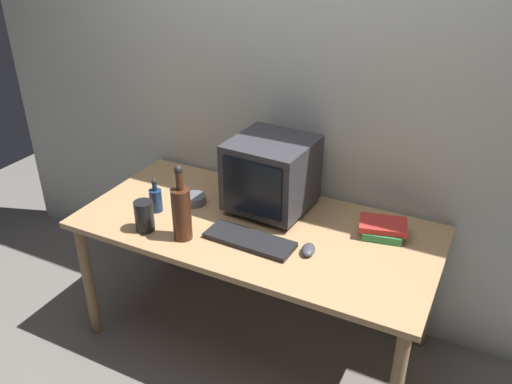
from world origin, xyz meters
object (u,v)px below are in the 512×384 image
at_px(bottle_short, 156,199).
at_px(metal_canister, 144,216).
at_px(computer_mouse, 308,250).
at_px(bottle_tall, 181,212).
at_px(book_stack, 383,228).
at_px(cd_spindle, 194,199).
at_px(keyboard, 249,240).
at_px(crt_monitor, 271,174).

height_order(bottle_short, metal_canister, bottle_short).
distance_m(computer_mouse, metal_canister, 0.78).
relative_size(bottle_tall, bottle_short, 2.08).
xyz_separation_m(bottle_short, book_stack, (1.08, 0.29, -0.03)).
relative_size(bottle_short, cd_spindle, 1.48).
height_order(computer_mouse, book_stack, book_stack).
bearing_deg(book_stack, keyboard, -147.34).
bearing_deg(keyboard, crt_monitor, 100.55).
bearing_deg(bottle_short, metal_canister, -70.61).
xyz_separation_m(bottle_short, metal_canister, (0.06, -0.17, 0.01)).
bearing_deg(crt_monitor, computer_mouse, -41.98).
bearing_deg(keyboard, cd_spindle, 157.46).
distance_m(crt_monitor, bottle_short, 0.59).
xyz_separation_m(computer_mouse, book_stack, (0.25, 0.30, 0.02)).
relative_size(crt_monitor, keyboard, 0.97).
bearing_deg(computer_mouse, bottle_tall, -177.66).
bearing_deg(bottle_short, crt_monitor, 29.30).
xyz_separation_m(keyboard, metal_canister, (-0.49, -0.13, 0.06)).
relative_size(keyboard, bottle_tall, 1.14).
relative_size(keyboard, book_stack, 1.71).
height_order(computer_mouse, bottle_tall, bottle_tall).
bearing_deg(bottle_short, keyboard, -4.69).
distance_m(keyboard, computer_mouse, 0.27).
relative_size(computer_mouse, cd_spindle, 0.83).
xyz_separation_m(bottle_short, cd_spindle, (0.13, 0.15, -0.04)).
bearing_deg(metal_canister, bottle_short, 109.39).
bearing_deg(metal_canister, keyboard, 14.34).
bearing_deg(keyboard, metal_canister, -163.30).
relative_size(computer_mouse, bottle_short, 0.56).
relative_size(crt_monitor, bottle_tall, 1.10).
bearing_deg(keyboard, computer_mouse, 11.02).
height_order(bottle_tall, book_stack, bottle_tall).
height_order(crt_monitor, bottle_tall, same).
xyz_separation_m(keyboard, book_stack, (0.53, 0.34, 0.02)).
height_order(book_stack, metal_canister, metal_canister).
bearing_deg(bottle_tall, book_stack, 28.28).
height_order(crt_monitor, cd_spindle, crt_monitor).
distance_m(book_stack, metal_canister, 1.12).
distance_m(crt_monitor, keyboard, 0.38).
xyz_separation_m(computer_mouse, metal_canister, (-0.76, -0.17, 0.06)).
height_order(keyboard, metal_canister, metal_canister).
xyz_separation_m(crt_monitor, cd_spindle, (-0.38, -0.13, -0.17)).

